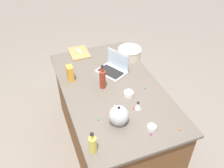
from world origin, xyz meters
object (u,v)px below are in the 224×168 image
object	(u,v)px
candy_bag	(70,73)
cutting_board	(79,53)
laptop	(114,68)
ramekin_small	(152,128)
kitchen_timer	(138,106)
kettle	(119,116)
bottle_oil	(93,144)
bottle_soy	(103,79)
butter_stick_left	(80,52)
ramekin_medium	(129,94)
mixing_bowl_large	(130,53)

from	to	relation	value
candy_bag	cutting_board	bearing A→B (deg)	-24.19
laptop	ramekin_small	bearing A→B (deg)	179.79
cutting_board	kitchen_timer	xyz separation A→B (m)	(-1.15, -0.26, 0.03)
laptop	kettle	xyz separation A→B (m)	(-0.73, 0.24, 0.03)
bottle_oil	kettle	distance (m)	0.37
bottle_soy	butter_stick_left	distance (m)	0.71
laptop	kitchen_timer	bearing A→B (deg)	179.63
cutting_board	ramekin_medium	bearing A→B (deg)	-165.08
bottle_soy	ramekin_small	distance (m)	0.72
ramekin_small	kitchen_timer	xyz separation A→B (m)	(0.27, 0.00, 0.02)
mixing_bowl_large	candy_bag	size ratio (longest dim) A/B	1.66
butter_stick_left	kitchen_timer	distance (m)	1.15
kitchen_timer	candy_bag	size ratio (longest dim) A/B	0.45
mixing_bowl_large	kitchen_timer	world-z (taller)	mixing_bowl_large
bottle_oil	candy_bag	size ratio (longest dim) A/B	1.22
bottle_oil	ramekin_small	distance (m)	0.54
mixing_bowl_large	bottle_oil	bearing A→B (deg)	144.38
mixing_bowl_large	kitchen_timer	size ratio (longest dim) A/B	3.65
laptop	mixing_bowl_large	world-z (taller)	laptop
laptop	mixing_bowl_large	bearing A→B (deg)	-54.55
kettle	cutting_board	xyz separation A→B (m)	(1.24, 0.03, -0.07)
cutting_board	butter_stick_left	size ratio (longest dim) A/B	2.81
laptop	cutting_board	size ratio (longest dim) A/B	1.22
laptop	butter_stick_left	bearing A→B (deg)	28.94
laptop	ramekin_small	distance (m)	0.91
kettle	ramekin_medium	bearing A→B (deg)	-37.65
butter_stick_left	ramekin_medium	xyz separation A→B (m)	(-0.92, -0.25, -0.01)
kettle	bottle_oil	bearing A→B (deg)	125.18
butter_stick_left	ramekin_small	distance (m)	1.41
kettle	laptop	bearing A→B (deg)	-17.86
mixing_bowl_large	butter_stick_left	world-z (taller)	mixing_bowl_large
bottle_oil	ramekin_small	world-z (taller)	bottle_oil
laptop	kitchen_timer	world-z (taller)	laptop
bottle_oil	kettle	bearing A→B (deg)	-54.82
bottle_soy	cutting_board	size ratio (longest dim) A/B	0.86
ramekin_medium	kitchen_timer	size ratio (longest dim) A/B	1.22
bottle_oil	kitchen_timer	size ratio (longest dim) A/B	2.69
cutting_board	kitchen_timer	distance (m)	1.18
laptop	bottle_soy	bearing A→B (deg)	137.47
ramekin_small	laptop	bearing A→B (deg)	-0.21
laptop	bottle_soy	xyz separation A→B (m)	(-0.22, 0.21, 0.06)
cutting_board	butter_stick_left	bearing A→B (deg)	180.00
butter_stick_left	ramekin_medium	size ratio (longest dim) A/B	1.17
bottle_soy	kettle	xyz separation A→B (m)	(-0.51, 0.03, -0.03)
laptop	kettle	bearing A→B (deg)	162.14
bottle_soy	butter_stick_left	xyz separation A→B (m)	(0.70, 0.06, -0.07)
ramekin_small	cutting_board	bearing A→B (deg)	10.41
mixing_bowl_large	ramekin_medium	world-z (taller)	mixing_bowl_large
laptop	bottle_soy	size ratio (longest dim) A/B	1.42
kettle	candy_bag	size ratio (longest dim) A/B	1.25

